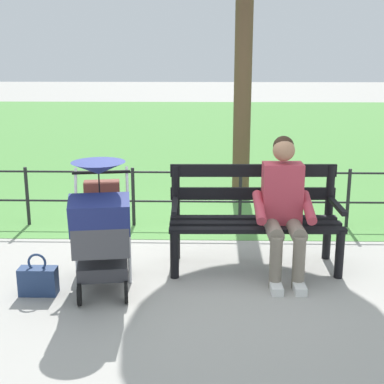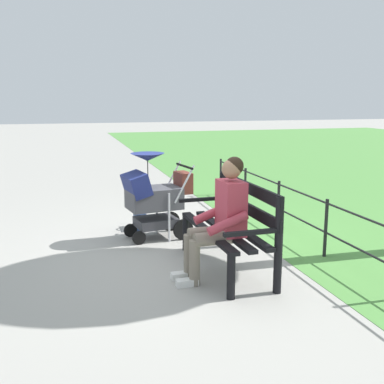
{
  "view_description": "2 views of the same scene",
  "coord_description": "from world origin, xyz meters",
  "px_view_note": "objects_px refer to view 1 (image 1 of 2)",
  "views": [
    {
      "loc": [
        -0.21,
        4.9,
        2.04
      ],
      "look_at": [
        -0.1,
        0.16,
        0.8
      ],
      "focal_mm": 51.5,
      "sensor_mm": 36.0,
      "label": 1
    },
    {
      "loc": [
        -5.31,
        1.65,
        1.86
      ],
      "look_at": [
        0.13,
        0.12,
        0.72
      ],
      "focal_mm": 43.87,
      "sensor_mm": 36.0,
      "label": 2
    }
  ],
  "objects_px": {
    "person_on_bench": "(284,204)",
    "handbag": "(38,280)",
    "park_bench": "(254,213)",
    "stroller": "(101,225)"
  },
  "relations": [
    {
      "from": "handbag",
      "to": "park_bench",
      "type": "bearing_deg",
      "value": -159.21
    },
    {
      "from": "person_on_bench",
      "to": "handbag",
      "type": "height_order",
      "value": "person_on_bench"
    },
    {
      "from": "park_bench",
      "to": "handbag",
      "type": "xyz_separation_m",
      "value": [
        1.88,
        0.71,
        -0.4
      ]
    },
    {
      "from": "person_on_bench",
      "to": "stroller",
      "type": "distance_m",
      "value": 1.63
    },
    {
      "from": "park_bench",
      "to": "person_on_bench",
      "type": "distance_m",
      "value": 0.36
    },
    {
      "from": "park_bench",
      "to": "person_on_bench",
      "type": "bearing_deg",
      "value": 137.28
    },
    {
      "from": "person_on_bench",
      "to": "handbag",
      "type": "distance_m",
      "value": 2.25
    },
    {
      "from": "person_on_bench",
      "to": "handbag",
      "type": "relative_size",
      "value": 3.45
    },
    {
      "from": "park_bench",
      "to": "handbag",
      "type": "relative_size",
      "value": 4.36
    },
    {
      "from": "person_on_bench",
      "to": "handbag",
      "type": "bearing_deg",
      "value": 13.04
    }
  ]
}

